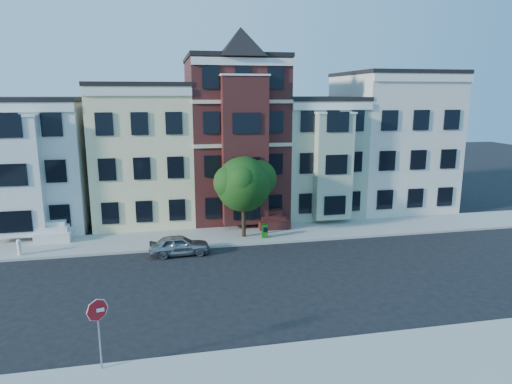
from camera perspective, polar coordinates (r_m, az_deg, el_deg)
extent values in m
plane|color=black|center=(24.02, 2.82, -11.20)|extent=(120.00, 120.00, 0.00)
cube|color=#9E9B93|center=(31.32, -0.83, -5.38)|extent=(60.00, 4.00, 0.15)
cube|color=#9E9B93|center=(17.27, 9.91, -21.21)|extent=(60.00, 4.00, 0.15)
cube|color=silver|center=(37.40, -26.14, 3.21)|extent=(8.00, 9.00, 9.00)
cube|color=beige|center=(36.15, -13.83, 4.64)|extent=(7.00, 9.00, 10.00)
cube|color=#411816|center=(36.44, -2.78, 6.62)|extent=(7.00, 9.00, 12.00)
cube|color=#9EAD91|center=(38.14, 6.96, 4.52)|extent=(6.00, 9.00, 9.00)
cube|color=silver|center=(40.79, 16.42, 6.03)|extent=(8.00, 9.00, 11.00)
imported|color=#93969A|center=(28.00, -9.58, -6.56)|extent=(3.62, 1.54, 1.22)
cube|color=#0D5410|center=(30.42, 1.11, -4.88)|extent=(0.48, 0.45, 0.90)
cylinder|color=silver|center=(30.65, -27.47, -6.31)|extent=(0.32, 0.32, 0.77)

